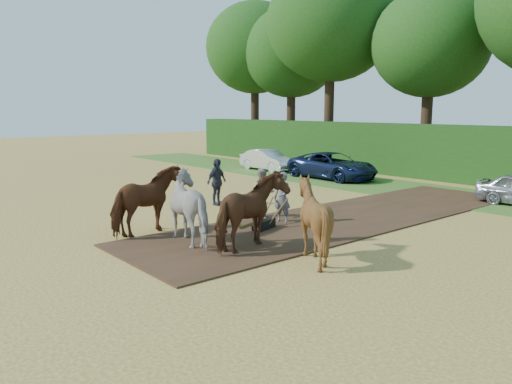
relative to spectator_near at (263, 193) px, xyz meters
The scene contains 9 objects.
ground 4.71m from the spectator_near, 84.70° to the right, with size 120.00×120.00×0.00m, color gold.
earth_strip 3.19m from the spectator_near, 51.14° to the left, with size 4.50×17.00×0.05m, color #472D1C.
grass_verge 9.44m from the spectator_near, 87.40° to the left, with size 50.00×5.00×0.03m, color #38601E.
hedgerow 13.91m from the spectator_near, 88.24° to the left, with size 46.00×1.60×3.00m, color #14380F.
spectator_near is the anchor object (origin of this frame).
spectator_far 3.09m from the spectator_near, behind, with size 1.10×0.46×1.88m, color #282B35.
plough_team 3.78m from the spectator_near, 57.62° to the right, with size 7.04×5.89×2.11m.
parked_cars 10.10m from the spectator_near, 70.14° to the left, with size 30.53×2.93×1.47m.
treeline 18.93m from the spectator_near, 94.23° to the left, with size 48.70×10.60×14.21m.
Camera 1 is at (12.72, -6.83, 3.86)m, focal length 35.00 mm.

